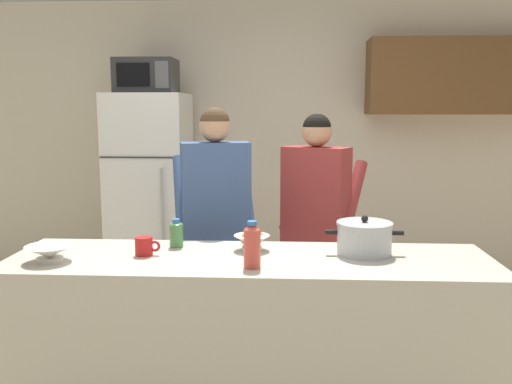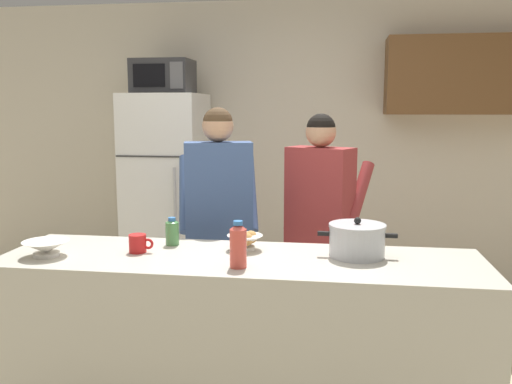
% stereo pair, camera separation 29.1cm
% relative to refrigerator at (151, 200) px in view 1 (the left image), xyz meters
% --- Properties ---
extents(back_wall_unit, '(6.00, 0.48, 2.60)m').
position_rel_refrigerator_xyz_m(back_wall_unit, '(1.20, 0.42, 0.50)').
color(back_wall_unit, beige).
rests_on(back_wall_unit, ground).
extents(kitchen_island, '(2.44, 0.68, 0.92)m').
position_rel_refrigerator_xyz_m(kitchen_island, '(0.97, -1.85, -0.43)').
color(kitchen_island, '#BCB7A8').
rests_on(kitchen_island, ground).
extents(refrigerator, '(0.64, 0.68, 1.79)m').
position_rel_refrigerator_xyz_m(refrigerator, '(0.00, 0.00, 0.00)').
color(refrigerator, white).
rests_on(refrigerator, ground).
extents(microwave, '(0.48, 0.37, 0.28)m').
position_rel_refrigerator_xyz_m(microwave, '(0.00, -0.02, 1.03)').
color(microwave, '#2D2D30').
rests_on(microwave, refrigerator).
extents(person_near_pot, '(0.58, 0.51, 1.67)m').
position_rel_refrigerator_xyz_m(person_near_pot, '(0.70, -1.13, 0.15)').
color(person_near_pot, '#726656').
rests_on(person_near_pot, ground).
extents(person_by_sink, '(0.61, 0.57, 1.63)m').
position_rel_refrigerator_xyz_m(person_by_sink, '(1.34, -1.02, 0.12)').
color(person_by_sink, '#726656').
rests_on(person_by_sink, ground).
extents(cooking_pot, '(0.40, 0.29, 0.20)m').
position_rel_refrigerator_xyz_m(cooking_pot, '(1.55, -1.75, 0.11)').
color(cooking_pot, silver).
rests_on(cooking_pot, kitchen_island).
extents(coffee_mug, '(0.13, 0.09, 0.10)m').
position_rel_refrigerator_xyz_m(coffee_mug, '(0.43, -1.84, 0.07)').
color(coffee_mug, red).
rests_on(coffee_mug, kitchen_island).
extents(bread_bowl, '(0.19, 0.19, 0.10)m').
position_rel_refrigerator_xyz_m(bread_bowl, '(0.97, -1.71, 0.08)').
color(bread_bowl, white).
rests_on(bread_bowl, kitchen_island).
extents(empty_bowl, '(0.23, 0.23, 0.08)m').
position_rel_refrigerator_xyz_m(empty_bowl, '(-0.01, -1.98, 0.07)').
color(empty_bowl, white).
rests_on(empty_bowl, kitchen_island).
extents(bottle_near_edge, '(0.08, 0.08, 0.22)m').
position_rel_refrigerator_xyz_m(bottle_near_edge, '(0.99, -2.03, 0.14)').
color(bottle_near_edge, '#D84C3F').
rests_on(bottle_near_edge, kitchen_island).
extents(bottle_mid_counter, '(0.07, 0.07, 0.15)m').
position_rel_refrigerator_xyz_m(bottle_mid_counter, '(0.56, -1.66, 0.10)').
color(bottle_mid_counter, '#4C8C4C').
rests_on(bottle_mid_counter, kitchen_island).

